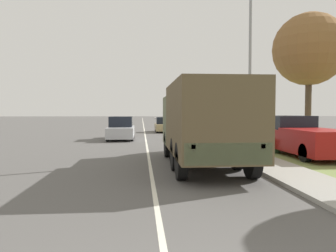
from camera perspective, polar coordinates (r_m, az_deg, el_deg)
The scene contains 11 objects.
ground_plane at distance 42.21m, azimuth -4.23°, elevation -0.24°, with size 180.00×180.00×0.00m, color #565451.
lane_centre_stripe at distance 42.21m, azimuth -4.23°, elevation -0.24°, with size 0.12×120.00×0.00m.
sidewalk_right at distance 42.48m, azimuth 1.85°, elevation -0.14°, with size 1.80×120.00×0.12m.
grass_strip_right at distance 43.21m, azimuth 7.66°, elevation -0.18°, with size 7.00×120.00×0.02m.
military_truck at distance 12.35m, azimuth 6.15°, elevation 0.91°, with size 2.53×7.49×3.08m.
car_nearest_ahead at distance 24.48m, azimuth -8.18°, elevation -0.55°, with size 1.87×4.54×1.71m.
car_second_ahead at distance 32.75m, azimuth -0.65°, elevation 0.13°, with size 1.80×3.99×1.50m.
pickup_truck at distance 16.78m, azimuth 22.17°, elevation -1.69°, with size 2.09×5.79×1.84m.
lamp_post at distance 16.04m, azimuth 13.48°, elevation 12.49°, with size 1.69×0.24×8.11m.
tree_mid_right at distance 21.04m, azimuth 23.38°, elevation 12.11°, with size 4.16×4.16×7.73m.
utility_box at distance 17.15m, azimuth 17.75°, elevation -3.30°, with size 0.55×0.45×0.70m.
Camera 1 is at (-0.33, -2.16, 2.10)m, focal length 35.00 mm.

